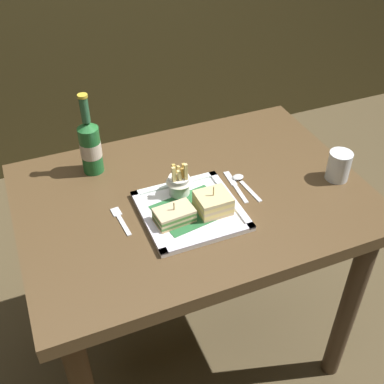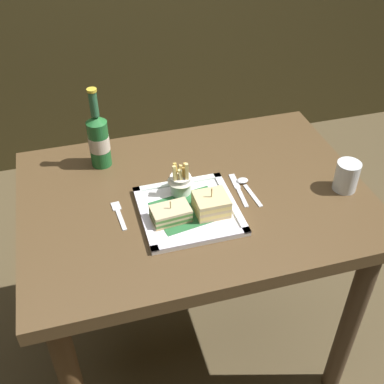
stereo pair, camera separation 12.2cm
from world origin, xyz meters
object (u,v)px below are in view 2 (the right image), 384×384
Objects in this scene: sandwich_half_right at (211,204)px; fork at (119,214)px; spoon at (245,185)px; fries_cup at (181,181)px; sandwich_half_left at (171,214)px; beer_bottle at (99,139)px; square_plate at (189,211)px; knife at (238,188)px; dining_table at (195,223)px; water_glass at (346,177)px.

sandwich_half_right is 0.74× the size of fork.
spoon is at bearing 34.56° from sandwich_half_right.
fries_cup is at bearing 10.37° from fork.
beer_bottle reaches higher than sandwich_half_left.
knife is (0.17, 0.06, -0.00)m from square_plate.
beer_bottle is (-0.20, 0.30, 0.09)m from square_plate.
dining_table is 8.19× the size of fork.
knife is (0.36, 0.02, -0.00)m from fork.
fries_cup reaches higher than sandwich_half_right.
water_glass is 0.67m from fork.
spoon is at bearing -30.01° from beer_bottle.
spoon reaches higher than dining_table.
fork is 0.36m from knife.
water_glass reaches higher than fork.
fork is at bearing 166.21° from square_plate.
knife is (0.13, -0.01, 0.12)m from dining_table.
square_plate is 0.09m from fries_cup.
sandwich_half_left is (-0.06, -0.02, 0.02)m from square_plate.
water_glass is (0.47, -0.10, -0.01)m from fries_cup.
spoon is (-0.28, 0.09, -0.04)m from water_glass.
dining_table is 0.26m from fork.
sandwich_half_right reaches higher than dining_table.
spoon is at bearing 161.84° from water_glass.
sandwich_half_right is at bearing -179.50° from water_glass.
knife is at bearing 164.64° from water_glass.
water_glass is at bearing -5.83° from fork.
spoon is at bearing -3.17° from fries_cup.
square_plate is at bearing -160.21° from spoon.
sandwich_half_right reaches higher than water_glass.
dining_table is 3.88× the size of beer_bottle.
sandwich_half_right is at bearing -60.81° from fries_cup.
water_glass is 0.29m from spoon.
sandwich_half_left is 0.24m from knife.
sandwich_half_right is 0.17m from spoon.
spoon is (0.03, 0.01, 0.00)m from knife.
sandwich_half_left reaches higher than square_plate.
sandwich_half_right is at bearing -16.09° from fork.
dining_table is at bearing -7.77° from fries_cup.
beer_bottle reaches higher than sandwich_half_right.
fork is (-0.25, 0.07, -0.04)m from sandwich_half_right.
dining_table is 0.47m from water_glass.
sandwich_half_left is at bearing -117.69° from fries_cup.
sandwich_half_left is 0.12m from fries_cup.
fries_cup is at bearing 173.77° from knife.
beer_bottle is at bearing 92.94° from fork.
dining_table is at bearing 7.12° from fork.
water_glass reaches higher than sandwich_half_left.
sandwich_half_right is 0.15m from knife.
sandwich_half_left is 1.19× the size of sandwich_half_right.
dining_table is 9.10× the size of fries_cup.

